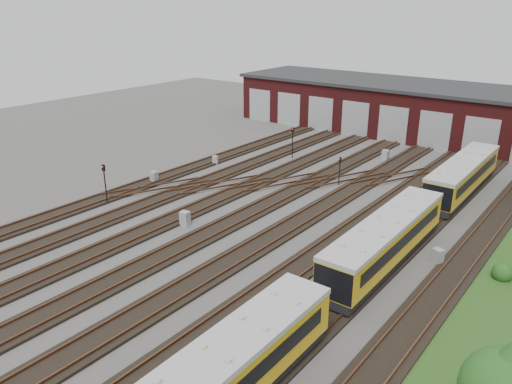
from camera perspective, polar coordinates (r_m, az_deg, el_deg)
The scene contains 15 objects.
ground at distance 34.42m, azimuth -4.88°, elevation -6.74°, with size 120.00×120.00×0.00m, color #454340.
track_network at distance 34.85m, azimuth -4.43°, elevation -6.16°, with size 30.40×70.00×0.33m.
maintenance_shed at distance 66.84m, azimuth 19.07°, elevation 8.78°, with size 51.00×12.50×6.35m.
metro_train at distance 32.77m, azimuth 14.60°, elevation -5.37°, with size 2.63×45.80×2.85m.
signal_mast_0 at distance 43.13m, azimuth -16.91°, elevation 1.42°, with size 0.28×0.27×3.46m.
signal_mast_1 at distance 54.16m, azimuth 4.21°, elevation 6.10°, with size 0.29×0.27×3.37m.
signal_mast_2 at distance 46.51m, azimuth 9.54°, elevation 2.82°, with size 0.26×0.25×2.68m.
signal_mast_3 at distance 41.47m, azimuth 19.75°, elevation -0.11°, with size 0.27×0.25×3.00m.
relay_cabinet_0 at distance 47.83m, azimuth -11.59°, elevation 1.69°, with size 0.64×0.54×1.07m, color #999B9D.
relay_cabinet_1 at distance 52.44m, azimuth -4.68°, elevation 3.66°, with size 0.54×0.45×0.90m, color #999B9D.
relay_cabinet_2 at distance 38.21m, azimuth -8.12°, elevation -3.03°, with size 0.68×0.57×1.13m, color #999B9D.
relay_cabinet_3 at distance 55.43m, azimuth 14.57°, elevation 4.11°, with size 0.67×0.56×1.11m, color #999B9D.
relay_cabinet_4 at distance 34.53m, azimuth 20.05°, elevation -6.95°, with size 0.64×0.53×1.07m, color #999B9D.
tree_4 at distance 20.65m, azimuth 26.80°, elevation -18.92°, with size 3.23×3.23×5.35m.
bush_0 at distance 34.27m, azimuth 26.38°, elevation -7.99°, with size 1.24×1.24×1.24m, color #154714.
Camera 1 is at (20.92, -22.23, 15.90)m, focal length 35.00 mm.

